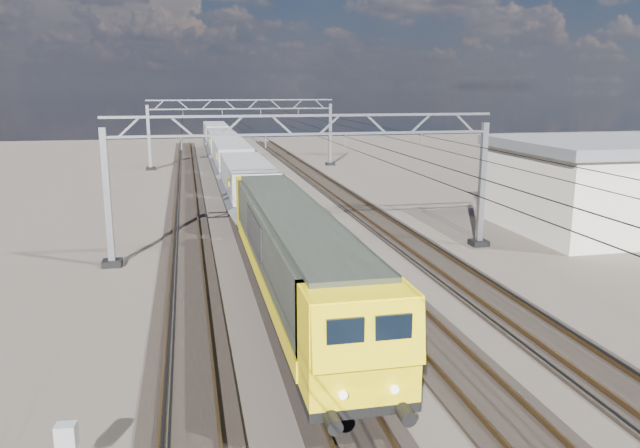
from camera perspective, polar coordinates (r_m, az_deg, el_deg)
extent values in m
plane|color=#2B2620|center=(28.13, 0.31, -4.97)|extent=(160.00, 160.00, 0.00)
cube|color=black|center=(27.52, -12.05, -5.53)|extent=(2.60, 140.00, 0.12)
cube|color=brown|center=(27.49, -13.57, -5.27)|extent=(0.08, 140.00, 0.16)
cube|color=brown|center=(27.48, -10.56, -5.14)|extent=(0.08, 140.00, 0.16)
cube|color=black|center=(27.77, -3.74, -5.10)|extent=(2.60, 140.00, 0.12)
cube|color=brown|center=(27.64, -5.23, -4.87)|extent=(0.08, 140.00, 0.16)
cube|color=brown|center=(27.83, -2.28, -4.70)|extent=(0.08, 140.00, 0.16)
cube|color=black|center=(28.59, 4.24, -4.60)|extent=(2.60, 140.00, 0.12)
cube|color=brown|center=(28.36, 2.84, -4.38)|extent=(0.08, 140.00, 0.16)
cube|color=brown|center=(28.75, 5.62, -4.19)|extent=(0.08, 140.00, 0.16)
cube|color=black|center=(29.92, 11.63, -4.04)|extent=(2.60, 140.00, 0.12)
cube|color=brown|center=(29.60, 10.36, -3.85)|extent=(0.08, 140.00, 0.16)
cube|color=brown|center=(30.17, 12.90, -3.65)|extent=(0.08, 140.00, 0.16)
cube|color=#959AA3|center=(30.88, -18.86, 2.23)|extent=(0.30, 0.30, 6.60)
cube|color=#959AA3|center=(34.23, 14.59, 3.44)|extent=(0.30, 0.30, 6.60)
cube|color=black|center=(31.56, -18.46, -3.41)|extent=(0.90, 0.90, 0.30)
cube|color=black|center=(34.84, 14.31, -1.68)|extent=(0.90, 0.90, 0.30)
cube|color=#959AA3|center=(30.79, -1.29, 9.89)|extent=(19.30, 0.18, 0.12)
cube|color=#959AA3|center=(30.84, -1.28, 8.22)|extent=(19.30, 0.18, 0.12)
cube|color=#959AA3|center=(30.38, -17.06, 8.47)|extent=(1.03, 0.10, 0.94)
cube|color=#959AA3|center=(30.27, -12.53, 8.71)|extent=(1.03, 0.10, 0.94)
cube|color=#959AA3|center=(30.35, -7.99, 8.89)|extent=(1.03, 0.10, 0.94)
cube|color=#959AA3|center=(30.61, -3.50, 9.02)|extent=(1.03, 0.10, 0.94)
cube|color=#959AA3|center=(31.05, 0.89, 9.09)|extent=(1.03, 0.10, 0.94)
cube|color=#959AA3|center=(31.67, 5.14, 9.10)|extent=(1.03, 0.10, 0.94)
cube|color=#959AA3|center=(32.45, 9.20, 9.08)|extent=(1.03, 0.10, 0.94)
cube|color=#959AA3|center=(33.37, 13.05, 9.01)|extent=(1.03, 0.10, 0.94)
cube|color=#959AA3|center=(30.33, -12.58, 7.24)|extent=(0.06, 0.06, 0.65)
cube|color=#959AA3|center=(30.56, -5.00, 7.53)|extent=(0.06, 0.06, 0.65)
cube|color=#959AA3|center=(31.30, 2.35, 7.68)|extent=(0.06, 0.06, 0.65)
cube|color=#959AA3|center=(32.52, 9.26, 7.71)|extent=(0.06, 0.06, 0.65)
cube|color=#959AA3|center=(66.52, -15.37, 7.61)|extent=(0.30, 0.30, 6.60)
cube|color=#959AA3|center=(68.14, 0.94, 8.15)|extent=(0.30, 0.30, 6.60)
cube|color=black|center=(66.84, -15.22, 4.92)|extent=(0.90, 0.90, 0.30)
cube|color=black|center=(68.45, 0.93, 5.52)|extent=(0.90, 0.90, 0.30)
cube|color=#959AA3|center=(66.48, -7.21, 11.19)|extent=(19.30, 0.18, 0.12)
cube|color=#959AA3|center=(66.50, -7.19, 10.41)|extent=(19.30, 0.18, 0.12)
cube|color=#959AA3|center=(66.29, -14.50, 10.50)|extent=(1.03, 0.10, 0.94)
cube|color=#959AA3|center=(66.24, -12.41, 10.60)|extent=(1.03, 0.10, 0.94)
cube|color=#959AA3|center=(66.28, -10.32, 10.69)|extent=(1.03, 0.10, 0.94)
cube|color=#959AA3|center=(66.40, -8.24, 10.77)|extent=(1.03, 0.10, 0.94)
cube|color=#959AA3|center=(66.60, -6.17, 10.83)|extent=(1.03, 0.10, 0.94)
cube|color=#959AA3|center=(66.89, -4.11, 10.87)|extent=(1.03, 0.10, 0.94)
cube|color=#959AA3|center=(67.26, -2.07, 10.90)|extent=(1.03, 0.10, 0.94)
cube|color=#959AA3|center=(67.72, -0.05, 10.92)|extent=(1.03, 0.10, 0.94)
cube|color=#959AA3|center=(66.27, -12.44, 9.93)|extent=(0.06, 0.06, 0.65)
cube|color=#959AA3|center=(66.37, -8.93, 10.07)|extent=(0.06, 0.06, 0.65)
cube|color=#959AA3|center=(66.72, -5.45, 10.18)|extent=(0.06, 0.06, 0.65)
cube|color=#959AA3|center=(67.30, -2.01, 10.25)|extent=(0.06, 0.06, 0.65)
cylinder|color=black|center=(34.34, -12.52, 7.28)|extent=(0.03, 140.00, 0.03)
cylinder|color=black|center=(34.30, -12.56, 8.11)|extent=(0.03, 140.00, 0.03)
cylinder|color=black|center=(34.54, -5.82, 7.54)|extent=(0.03, 140.00, 0.03)
cylinder|color=black|center=(34.51, -5.84, 8.36)|extent=(0.03, 140.00, 0.03)
cylinder|color=black|center=(35.20, 0.72, 7.69)|extent=(0.03, 140.00, 0.03)
cylinder|color=black|center=(35.16, 0.72, 8.50)|extent=(0.03, 140.00, 0.03)
cylinder|color=black|center=(36.29, 6.95, 7.75)|extent=(0.03, 140.00, 0.03)
cylinder|color=black|center=(36.26, 6.97, 8.53)|extent=(0.03, 140.00, 0.03)
cube|color=black|center=(18.12, 1.06, -12.62)|extent=(2.20, 3.60, 0.60)
cube|color=black|center=(30.21, -4.53, -2.30)|extent=(2.20, 3.60, 0.60)
cube|color=black|center=(23.93, -2.47, -5.31)|extent=(2.65, 20.00, 0.25)
cube|color=black|center=(24.05, -2.46, -6.18)|extent=(2.20, 4.50, 0.75)
cube|color=#272B24|center=(23.53, -2.50, -2.02)|extent=(2.65, 17.00, 2.60)
cube|color=yellow|center=(23.63, -5.71, -4.53)|extent=(0.04, 17.00, 0.60)
cube|color=yellow|center=(24.05, 0.69, -4.16)|extent=(0.04, 17.00, 0.60)
cube|color=black|center=(24.24, -6.07, -0.80)|extent=(0.05, 5.00, 1.40)
cube|color=black|center=(24.65, 0.21, -0.50)|extent=(0.05, 5.00, 1.40)
cube|color=#272B24|center=(23.23, -2.54, 1.25)|extent=(2.25, 18.00, 0.15)
cube|color=yellow|center=(15.09, 3.36, -10.51)|extent=(2.65, 1.80, 2.60)
cube|color=yellow|center=(14.05, 4.42, -10.10)|extent=(2.60, 0.46, 1.52)
cube|color=black|center=(13.79, 2.32, -10.08)|extent=(0.85, 0.08, 0.75)
cube|color=black|center=(14.08, 6.73, -9.66)|extent=(0.85, 0.08, 0.75)
cylinder|color=black|center=(14.48, 1.20, -17.73)|extent=(0.36, 0.50, 0.36)
cylinder|color=black|center=(14.91, 7.86, -16.89)|extent=(0.36, 0.50, 0.36)
cylinder|color=white|center=(14.33, 2.12, -15.35)|extent=(0.20, 0.08, 0.20)
cylinder|color=white|center=(14.64, 6.84, -14.80)|extent=(0.20, 0.08, 0.20)
cube|color=yellow|center=(32.34, -5.19, 1.94)|extent=(2.65, 1.80, 2.60)
cube|color=yellow|center=(33.18, -5.41, 3.08)|extent=(2.60, 0.46, 1.52)
cube|color=black|center=(33.21, -6.37, 3.24)|extent=(0.85, 0.08, 0.75)
cube|color=black|center=(33.33, -4.49, 3.31)|extent=(0.85, 0.08, 0.75)
cylinder|color=black|center=(33.70, -6.83, -0.10)|extent=(0.36, 0.50, 0.36)
cylinder|color=black|center=(33.89, -3.96, 0.03)|extent=(0.36, 0.50, 0.36)
cylinder|color=white|center=(33.50, -6.41, 0.89)|extent=(0.20, 0.08, 0.20)
cylinder|color=white|center=(33.64, -4.38, 0.97)|extent=(0.20, 0.08, 0.20)
cube|color=black|center=(36.69, -5.91, 0.27)|extent=(2.20, 2.60, 0.55)
cube|color=black|center=(45.49, -7.15, 2.61)|extent=(2.20, 2.60, 0.55)
cube|color=black|center=(41.02, -6.61, 2.06)|extent=(2.40, 13.00, 0.20)
cube|color=gray|center=(40.74, -6.67, 4.44)|extent=(2.80, 12.00, 1.80)
cube|color=#414348|center=(40.86, -7.95, 2.65)|extent=(1.48, 12.00, 1.36)
cube|color=#414348|center=(41.03, -5.30, 2.76)|extent=(1.48, 12.00, 1.36)
cube|color=yellow|center=(37.66, -8.39, 3.89)|extent=(0.04, 1.20, 0.50)
cube|color=black|center=(50.61, -7.67, 3.60)|extent=(2.20, 2.60, 0.55)
cube|color=black|center=(59.50, -8.36, 4.89)|extent=(2.20, 2.60, 0.55)
cube|color=black|center=(55.00, -8.05, 4.67)|extent=(2.40, 13.00, 0.20)
cube|color=gray|center=(54.80, -8.10, 6.45)|extent=(2.80, 12.00, 1.80)
cube|color=#414348|center=(54.88, -9.06, 5.11)|extent=(1.48, 12.00, 1.36)
cube|color=#414348|center=(55.01, -7.07, 5.19)|extent=(1.48, 12.00, 1.36)
cube|color=yellow|center=(51.73, -9.45, 6.17)|extent=(0.04, 1.20, 0.50)
cube|color=black|center=(64.65, -8.67, 5.48)|extent=(2.20, 2.60, 0.55)
cube|color=black|center=(73.58, -9.11, 6.30)|extent=(2.20, 2.60, 0.55)
cube|color=black|center=(69.07, -8.91, 6.21)|extent=(2.40, 13.00, 0.20)
cube|color=gray|center=(68.91, -8.96, 7.64)|extent=(2.80, 12.00, 1.80)
cube|color=#414348|center=(68.98, -9.72, 6.57)|extent=(1.48, 12.00, 1.36)
cube|color=#414348|center=(69.08, -8.13, 6.63)|extent=(1.48, 12.00, 1.36)
cube|color=yellow|center=(65.85, -10.06, 7.47)|extent=(0.04, 1.20, 0.50)
cube|color=black|center=(78.75, -9.31, 6.69)|extent=(2.20, 2.60, 0.55)
cube|color=black|center=(87.70, -9.62, 7.26)|extent=(2.20, 2.60, 0.55)
cube|color=black|center=(83.19, -9.48, 7.24)|extent=(2.40, 13.00, 0.20)
cube|color=gray|center=(83.05, -9.53, 8.42)|extent=(2.80, 12.00, 1.80)
cube|color=#414348|center=(83.11, -10.15, 7.53)|extent=(1.48, 12.00, 1.36)
cube|color=#414348|center=(83.20, -8.84, 7.58)|extent=(1.48, 12.00, 1.36)
cube|color=yellow|center=(80.00, -10.45, 8.31)|extent=(0.04, 1.20, 0.50)
cube|color=#B6B9BF|center=(15.28, -22.19, -17.50)|extent=(0.47, 0.37, 0.55)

